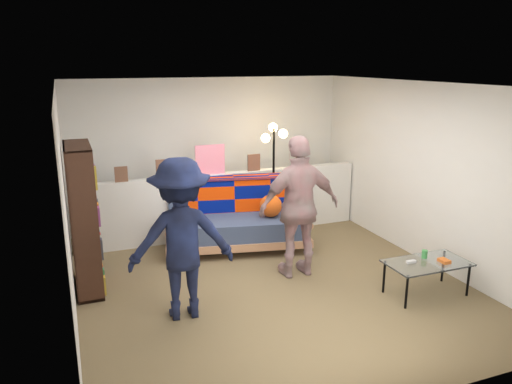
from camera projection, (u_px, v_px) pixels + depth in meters
ground at (268, 281)px, 6.21m from camera, size 5.00×5.00×0.00m
room_shell at (254, 142)px, 6.21m from camera, size 4.60×5.05×2.45m
half_wall_ledge at (223, 205)px, 7.70m from camera, size 4.45×0.15×1.00m
ledge_decor at (208, 163)px, 7.43m from camera, size 2.97×0.02×0.45m
futon_sofa at (238, 220)px, 7.27m from camera, size 2.19×1.34×0.88m
bookshelf at (84, 224)px, 5.83m from camera, size 0.29×0.87×1.75m
coffee_table at (428, 264)px, 5.78m from camera, size 0.96×0.53×0.50m
floor_lamp at (274, 157)px, 7.66m from camera, size 0.38×0.31×1.73m
person_left at (181, 239)px, 5.19m from camera, size 1.17×0.74×1.72m
person_right at (300, 207)px, 6.19m from camera, size 1.06×0.47×1.79m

